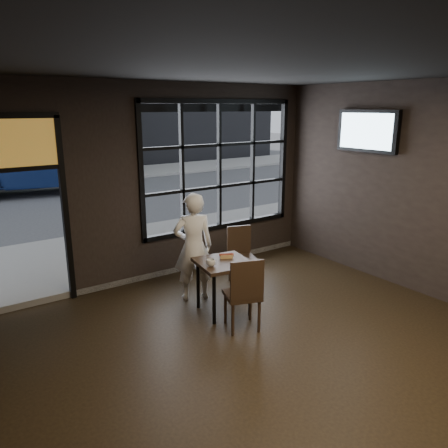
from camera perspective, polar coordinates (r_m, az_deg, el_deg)
floor at (r=5.08m, az=11.12°, el=-18.94°), size 6.00×7.00×0.02m
ceiling at (r=4.25m, az=13.43°, el=20.13°), size 6.00×7.00×0.02m
window_frame at (r=7.75m, az=-0.63°, el=7.59°), size 3.06×0.12×2.28m
stained_transom at (r=6.46m, az=-26.04°, el=9.50°), size 1.20×0.06×0.70m
cafe_table at (r=6.16m, az=-0.05°, el=-8.17°), size 0.80×0.80×0.76m
chair_near at (r=5.69m, az=2.38°, el=-8.91°), size 0.55×0.55×1.00m
chair_window at (r=7.09m, az=2.42°, el=-4.24°), size 0.51×0.51×0.93m
man at (r=6.44m, az=-4.03°, el=-3.01°), size 0.69×0.57×1.63m
hotdog at (r=6.13m, az=0.33°, el=-4.20°), size 0.21×0.16×0.06m
cup at (r=5.82m, az=-1.72°, el=-5.10°), size 0.14×0.14×0.10m
tv at (r=7.61m, az=18.23°, el=11.46°), size 0.13×1.16×0.68m
navy_car at (r=15.70m, az=-23.19°, el=6.91°), size 5.16×2.58×1.63m
tree_right at (r=19.01m, az=-14.46°, el=15.89°), size 2.69×2.69×4.60m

